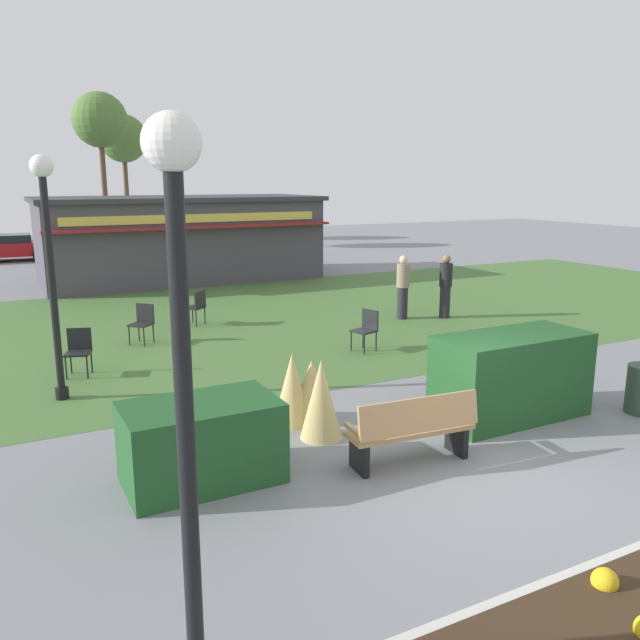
# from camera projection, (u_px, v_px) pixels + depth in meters

# --- Properties ---
(ground_plane) EXTENTS (80.00, 80.00, 0.00)m
(ground_plane) POSITION_uv_depth(u_px,v_px,m) (476.00, 467.00, 8.22)
(ground_plane) COLOR slate
(lawn_patch) EXTENTS (36.00, 12.00, 0.01)m
(lawn_patch) POSITION_uv_depth(u_px,v_px,m) (227.00, 323.00, 16.48)
(lawn_patch) COLOR #446B33
(lawn_patch) RESTS_ON ground_plane
(park_bench) EXTENTS (1.74, 0.67, 0.95)m
(park_bench) POSITION_uv_depth(u_px,v_px,m) (413.00, 429.00, 8.20)
(park_bench) COLOR tan
(park_bench) RESTS_ON ground_plane
(hedge_left) EXTENTS (1.85, 1.10, 1.01)m
(hedge_left) POSITION_uv_depth(u_px,v_px,m) (202.00, 442.00, 7.74)
(hedge_left) COLOR #1E4C23
(hedge_left) RESTS_ON ground_plane
(hedge_right) EXTENTS (2.41, 1.10, 1.32)m
(hedge_right) POSITION_uv_depth(u_px,v_px,m) (511.00, 376.00, 9.85)
(hedge_right) COLOR #1E4C23
(hedge_right) RESTS_ON ground_plane
(ornamental_grass_behind_left) EXTENTS (0.60, 0.60, 1.17)m
(ornamental_grass_behind_left) POSITION_uv_depth(u_px,v_px,m) (321.00, 399.00, 9.04)
(ornamental_grass_behind_left) COLOR tan
(ornamental_grass_behind_left) RESTS_ON ground_plane
(ornamental_grass_behind_right) EXTENTS (0.60, 0.60, 1.10)m
(ornamental_grass_behind_right) POSITION_uv_depth(u_px,v_px,m) (292.00, 388.00, 9.59)
(ornamental_grass_behind_right) COLOR tan
(ornamental_grass_behind_right) RESTS_ON ground_plane
(ornamental_grass_behind_center) EXTENTS (0.79, 0.79, 0.96)m
(ornamental_grass_behind_center) POSITION_uv_depth(u_px,v_px,m) (311.00, 391.00, 9.71)
(ornamental_grass_behind_center) COLOR tan
(ornamental_grass_behind_center) RESTS_ON ground_plane
(lamppost_near) EXTENTS (0.36, 0.36, 4.02)m
(lamppost_near) POSITION_uv_depth(u_px,v_px,m) (182.00, 356.00, 4.00)
(lamppost_near) COLOR black
(lamppost_near) RESTS_ON ground_plane
(lamppost_mid) EXTENTS (0.36, 0.36, 4.02)m
(lamppost_mid) POSITION_uv_depth(u_px,v_px,m) (49.00, 249.00, 10.24)
(lamppost_mid) COLOR black
(lamppost_mid) RESTS_ON ground_plane
(food_kiosk) EXTENTS (9.95, 4.80, 3.04)m
(food_kiosk) POSITION_uv_depth(u_px,v_px,m) (180.00, 238.00, 23.42)
(food_kiosk) COLOR #47424C
(food_kiosk) RESTS_ON ground_plane
(cafe_chair_west) EXTENTS (0.56, 0.56, 0.89)m
(cafe_chair_west) POSITION_uv_depth(u_px,v_px,m) (79.00, 348.00, 12.00)
(cafe_chair_west) COLOR black
(cafe_chair_west) RESTS_ON ground_plane
(cafe_chair_east) EXTENTS (0.62, 0.62, 0.89)m
(cafe_chair_east) POSITION_uv_depth(u_px,v_px,m) (197.00, 305.00, 16.13)
(cafe_chair_east) COLOR black
(cafe_chair_east) RESTS_ON ground_plane
(cafe_chair_center) EXTENTS (0.55, 0.55, 0.89)m
(cafe_chair_center) POSITION_uv_depth(u_px,v_px,m) (367.00, 327.00, 13.72)
(cafe_chair_center) COLOR black
(cafe_chair_center) RESTS_ON ground_plane
(cafe_chair_north) EXTENTS (0.62, 0.62, 0.89)m
(cafe_chair_north) POSITION_uv_depth(u_px,v_px,m) (143.00, 320.00, 14.36)
(cafe_chair_north) COLOR black
(cafe_chair_north) RESTS_ON ground_plane
(person_strolling) EXTENTS (0.34, 0.34, 1.69)m
(person_strolling) POSITION_uv_depth(u_px,v_px,m) (403.00, 287.00, 16.82)
(person_strolling) COLOR #23232D
(person_strolling) RESTS_ON ground_plane
(person_standing) EXTENTS (0.34, 0.34, 1.69)m
(person_standing) POSITION_uv_depth(u_px,v_px,m) (445.00, 286.00, 16.95)
(person_standing) COLOR #23232D
(person_standing) RESTS_ON ground_plane
(parked_car_west_slot) EXTENTS (4.26, 2.18, 1.20)m
(parked_car_west_slot) POSITION_uv_depth(u_px,v_px,m) (7.00, 247.00, 28.97)
(parked_car_west_slot) COLOR maroon
(parked_car_west_slot) RESTS_ON ground_plane
(parked_car_center_slot) EXTENTS (4.26, 2.18, 1.20)m
(parked_car_center_slot) POSITION_uv_depth(u_px,v_px,m) (126.00, 242.00, 31.35)
(parked_car_center_slot) COLOR black
(parked_car_center_slot) RESTS_ON ground_plane
(tree_left_bg) EXTENTS (2.80, 2.80, 7.42)m
(tree_left_bg) POSITION_uv_depth(u_px,v_px,m) (123.00, 139.00, 37.65)
(tree_left_bg) COLOR brown
(tree_left_bg) RESTS_ON ground_plane
(tree_right_bg) EXTENTS (2.80, 2.80, 8.03)m
(tree_right_bg) POSITION_uv_depth(u_px,v_px,m) (100.00, 121.00, 32.67)
(tree_right_bg) COLOR brown
(tree_right_bg) RESTS_ON ground_plane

